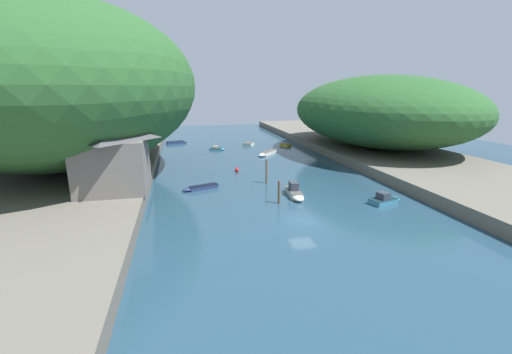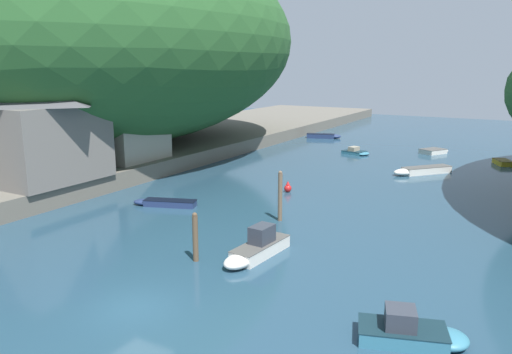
{
  "view_description": "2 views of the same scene",
  "coord_description": "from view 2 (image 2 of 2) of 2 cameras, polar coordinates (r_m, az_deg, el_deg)",
  "views": [
    {
      "loc": [
        -11.86,
        -31.05,
        13.27
      ],
      "look_at": [
        -1.83,
        14.15,
        1.16
      ],
      "focal_mm": 24.0,
      "sensor_mm": 36.0,
      "label": 1
    },
    {
      "loc": [
        14.88,
        -15.2,
        10.65
      ],
      "look_at": [
        -2.58,
        15.65,
        2.7
      ],
      "focal_mm": 35.0,
      "sensor_mm": 36.0,
      "label": 2
    }
  ],
  "objects": [
    {
      "name": "left_bank",
      "position": [
        62.55,
        -13.3,
        3.23
      ],
      "size": [
        22.0,
        120.0,
        1.57
      ],
      "color": "#666056",
      "rests_on": "ground"
    },
    {
      "name": "channel_buoy_near",
      "position": [
        42.91,
        3.66,
        -1.23
      ],
      "size": [
        0.64,
        0.64,
        0.97
      ],
      "color": "red",
      "rests_on": "water_surface"
    },
    {
      "name": "boat_far_upstream",
      "position": [
        52.6,
        18.23,
        0.71
      ],
      "size": [
        5.25,
        5.83,
        0.7
      ],
      "rotation": [
        0.0,
        0.0,
        2.44
      ],
      "color": "silver",
      "rests_on": "water_surface"
    },
    {
      "name": "boat_navy_launch",
      "position": [
        75.45,
        7.87,
        4.66
      ],
      "size": [
        5.23,
        2.76,
        0.65
      ],
      "rotation": [
        0.0,
        0.0,
        5.03
      ],
      "color": "navy",
      "rests_on": "water_surface"
    },
    {
      "name": "hillside_left",
      "position": [
        60.26,
        -16.91,
        14.84
      ],
      "size": [
        38.4,
        53.76,
        23.87
      ],
      "color": "#285628",
      "rests_on": "left_bank"
    },
    {
      "name": "boat_yellow_tender",
      "position": [
        62.42,
        11.4,
        2.82
      ],
      "size": [
        3.58,
        2.57,
        0.88
      ],
      "rotation": [
        0.0,
        0.0,
        4.48
      ],
      "color": "teal",
      "rests_on": "water_surface"
    },
    {
      "name": "boathouse_shed",
      "position": [
        50.53,
        -14.48,
        5.32
      ],
      "size": [
        5.88,
        7.25,
        5.77
      ],
      "color": "#B2A899",
      "rests_on": "left_bank"
    },
    {
      "name": "waterfront_building",
      "position": [
        43.57,
        -23.48,
        4.88
      ],
      "size": [
        8.15,
        9.18,
        7.75
      ],
      "color": "slate",
      "rests_on": "left_bank"
    },
    {
      "name": "boat_far_right_bank",
      "position": [
        28.45,
        -0.04,
        -8.21
      ],
      "size": [
        1.8,
        5.45,
        1.72
      ],
      "rotation": [
        0.0,
        0.0,
        3.07
      ],
      "color": "silver",
      "rests_on": "water_surface"
    },
    {
      "name": "boat_red_skiff",
      "position": [
        65.75,
        19.81,
        2.82
      ],
      "size": [
        3.52,
        4.12,
        0.57
      ],
      "rotation": [
        0.0,
        0.0,
        5.76
      ],
      "color": "silver",
      "rests_on": "water_surface"
    },
    {
      "name": "mooring_post_middle",
      "position": [
        34.66,
        2.77,
        -2.16
      ],
      "size": [
        0.31,
        0.31,
        3.58
      ],
      "color": "brown",
      "rests_on": "water_surface"
    },
    {
      "name": "mooring_post_nearest",
      "position": [
        27.88,
        -6.95,
        -6.8
      ],
      "size": [
        0.31,
        0.31,
        2.81
      ],
      "color": "brown",
      "rests_on": "water_surface"
    },
    {
      "name": "water_surface",
      "position": [
        48.77,
        11.01,
        -0.2
      ],
      "size": [
        130.0,
        130.0,
        0.0
      ],
      "primitive_type": "plane",
      "color": "#234256",
      "rests_on": "ground"
    },
    {
      "name": "boat_small_dinghy",
      "position": [
        39.34,
        -10.63,
        -2.91
      ],
      "size": [
        5.07,
        2.72,
        0.51
      ],
      "rotation": [
        0.0,
        0.0,
        1.91
      ],
      "color": "navy",
      "rests_on": "water_surface"
    },
    {
      "name": "boat_mid_channel",
      "position": [
        61.3,
        26.26,
        1.58
      ],
      "size": [
        2.64,
        3.49,
        0.55
      ],
      "rotation": [
        0.0,
        0.0,
        0.45
      ],
      "color": "gold",
      "rests_on": "water_surface"
    },
    {
      "name": "boat_cabin_cruiser",
      "position": [
        21.37,
        17.51,
        -16.57
      ],
      "size": [
        4.53,
        2.92,
        1.39
      ],
      "rotation": [
        0.0,
        0.0,
        5.03
      ],
      "color": "teal",
      "rests_on": "water_surface"
    },
    {
      "name": "person_on_quay",
      "position": [
        41.37,
        -22.92,
        0.34
      ],
      "size": [
        0.27,
        0.41,
        1.69
      ],
      "rotation": [
        0.0,
        0.0,
        1.72
      ],
      "color": "#282D3D",
      "rests_on": "left_bank"
    }
  ]
}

